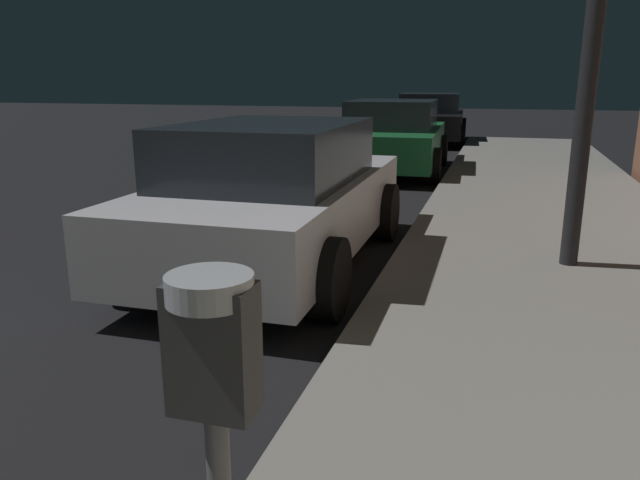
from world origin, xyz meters
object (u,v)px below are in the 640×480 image
(parking_meter, at_px, (215,405))
(car_silver, at_px, (275,196))
(car_green, at_px, (393,137))
(car_black, at_px, (430,118))

(parking_meter, bearing_deg, car_silver, 109.17)
(car_green, xyz_separation_m, car_black, (-0.00, 6.33, -0.00))
(car_silver, height_order, car_black, same)
(car_green, distance_m, car_black, 6.33)
(car_black, bearing_deg, car_green, -89.99)
(car_green, bearing_deg, car_silver, -90.01)
(car_black, bearing_deg, car_silver, -90.00)
(car_green, relative_size, car_black, 0.93)
(car_silver, xyz_separation_m, car_green, (0.00, 6.60, -0.01))
(parking_meter, relative_size, car_black, 0.28)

